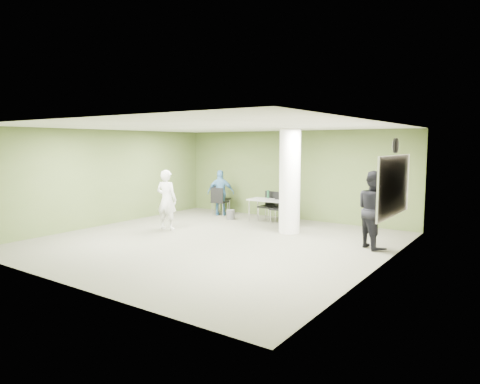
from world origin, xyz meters
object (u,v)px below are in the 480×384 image
Objects in this scene: woman_white at (167,200)px; man_black at (374,210)px; chair_back_left at (221,197)px; folding_table at (272,201)px; man_blue at (221,193)px.

woman_white is 0.94× the size of man_black.
chair_back_left is 3.17m from woman_white.
folding_table is 2.09m from man_blue.
chair_back_left is at bearing 20.40° from man_black.
man_black is (5.92, -1.99, 0.32)m from chair_back_left.
man_black is at bearing 151.31° from chair_back_left.
man_black is at bearing -23.82° from folding_table.
chair_back_left is 6.26m from man_black.
chair_back_left is 0.53m from man_blue.
chair_back_left is at bearing 165.47° from folding_table.
chair_back_left is 0.58× the size of woman_white.
folding_table is 0.89× the size of woman_white.
man_blue is (0.31, -0.39, 0.19)m from chair_back_left.
man_black reaches higher than folding_table.
chair_back_left reaches higher than folding_table.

